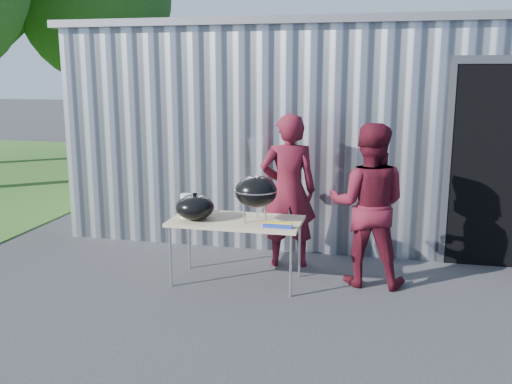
% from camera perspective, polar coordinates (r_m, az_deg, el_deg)
% --- Properties ---
extents(ground, '(80.00, 80.00, 0.00)m').
position_cam_1_polar(ground, '(6.30, -0.04, -10.53)').
color(ground, '#2D2D2F').
extents(building, '(8.20, 6.20, 3.10)m').
position_cam_1_polar(building, '(10.30, 10.77, 6.90)').
color(building, silver).
rests_on(building, ground).
extents(folding_table, '(1.50, 0.75, 0.75)m').
position_cam_1_polar(folding_table, '(6.54, -1.99, -3.10)').
color(folding_table, tan).
rests_on(folding_table, ground).
extents(kettle_grill, '(0.48, 0.48, 0.95)m').
position_cam_1_polar(kettle_grill, '(6.35, -0.00, 0.65)').
color(kettle_grill, black).
rests_on(kettle_grill, folding_table).
extents(grill_lid, '(0.44, 0.44, 0.32)m').
position_cam_1_polar(grill_lid, '(6.54, -6.12, -1.52)').
color(grill_lid, black).
rests_on(grill_lid, folding_table).
extents(paper_towels, '(0.12, 0.12, 0.28)m').
position_cam_1_polar(paper_towels, '(6.63, -7.02, -1.39)').
color(paper_towels, white).
rests_on(paper_towels, folding_table).
extents(white_tub, '(0.20, 0.15, 0.10)m').
position_cam_1_polar(white_tub, '(6.87, -5.99, -1.66)').
color(white_tub, white).
rests_on(white_tub, folding_table).
extents(foil_box, '(0.32, 0.05, 0.06)m').
position_cam_1_polar(foil_box, '(6.18, 2.18, -3.33)').
color(foil_box, '#1831A2').
rests_on(foil_box, folding_table).
extents(person_cook, '(0.79, 0.61, 1.92)m').
position_cam_1_polar(person_cook, '(7.08, 3.25, 0.12)').
color(person_cook, '#55111F').
rests_on(person_cook, ground).
extents(person_bystander, '(0.93, 0.73, 1.86)m').
position_cam_1_polar(person_bystander, '(6.57, 11.14, -1.27)').
color(person_bystander, '#55111F').
rests_on(person_bystander, ground).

